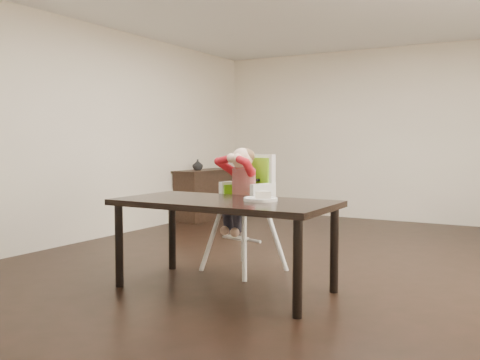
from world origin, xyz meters
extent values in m
plane|color=black|center=(0.00, 0.00, 0.00)|extent=(7.00, 7.00, 0.00)
cube|color=beige|center=(0.00, 3.50, 1.35)|extent=(6.00, 0.02, 2.70)
cube|color=beige|center=(0.00, -3.50, 1.35)|extent=(6.00, 0.02, 2.70)
cube|color=beige|center=(-3.00, 0.00, 1.35)|extent=(0.02, 7.00, 2.70)
cube|color=black|center=(-0.35, -1.19, 0.72)|extent=(1.80, 0.90, 0.05)
cylinder|color=black|center=(-1.17, -1.56, 0.35)|extent=(0.07, 0.07, 0.70)
cylinder|color=black|center=(0.47, -1.56, 0.35)|extent=(0.07, 0.07, 0.70)
cylinder|color=black|center=(-1.17, -0.82, 0.35)|extent=(0.07, 0.07, 0.70)
cylinder|color=black|center=(0.47, -0.82, 0.35)|extent=(0.07, 0.07, 0.70)
cylinder|color=white|center=(-0.80, -0.69, 0.31)|extent=(0.05, 0.05, 0.62)
cylinder|color=white|center=(-0.37, -0.81, 0.31)|extent=(0.05, 0.05, 0.62)
cylinder|color=white|center=(-0.69, -0.26, 0.31)|extent=(0.05, 0.05, 0.62)
cylinder|color=white|center=(-0.26, -0.38, 0.31)|extent=(0.05, 0.05, 0.62)
cube|color=white|center=(-0.53, -0.53, 0.62)|extent=(0.53, 0.50, 0.06)
cube|color=#79D11A|center=(-0.53, -0.53, 0.66)|extent=(0.43, 0.41, 0.03)
cube|color=white|center=(-0.49, -0.37, 0.88)|extent=(0.44, 0.17, 0.47)
cube|color=#79D11A|center=(-0.50, -0.40, 0.87)|extent=(0.37, 0.12, 0.42)
cube|color=black|center=(-0.59, -0.46, 0.87)|extent=(0.08, 0.20, 0.02)
cube|color=black|center=(-0.45, -0.50, 0.87)|extent=(0.08, 0.20, 0.02)
cylinder|color=red|center=(-0.53, -0.53, 0.83)|extent=(0.31, 0.31, 0.30)
sphere|color=beige|center=(-0.54, -0.56, 1.07)|extent=(0.24, 0.24, 0.20)
ellipsoid|color=brown|center=(-0.53, -0.53, 1.09)|extent=(0.25, 0.24, 0.15)
sphere|color=beige|center=(-0.60, -0.65, 1.08)|extent=(0.11, 0.11, 0.09)
sphere|color=beige|center=(-0.53, -0.67, 1.08)|extent=(0.11, 0.11, 0.09)
cylinder|color=white|center=(-0.06, -1.10, 0.76)|extent=(0.28, 0.28, 0.02)
torus|color=white|center=(-0.06, -1.10, 0.77)|extent=(0.28, 0.28, 0.01)
cube|color=black|center=(-2.78, 2.21, 0.38)|extent=(0.40, 1.20, 0.76)
cube|color=black|center=(-2.78, 2.21, 0.78)|extent=(0.44, 1.26, 0.03)
imported|color=#99999E|center=(-2.78, 1.99, 0.87)|extent=(0.21, 0.22, 0.17)
camera|label=1|loc=(1.93, -4.92, 1.22)|focal=40.00mm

